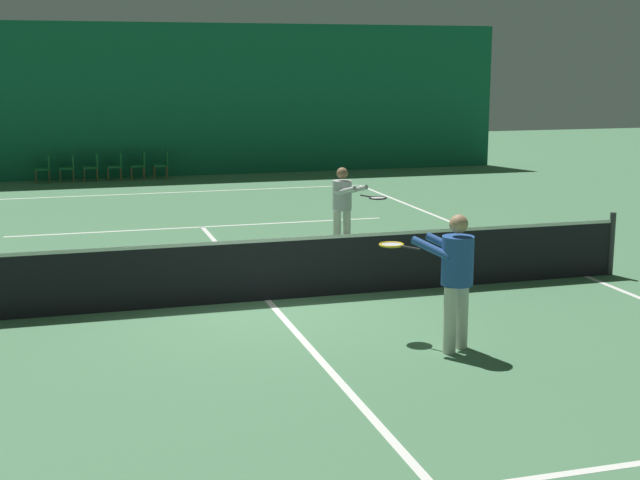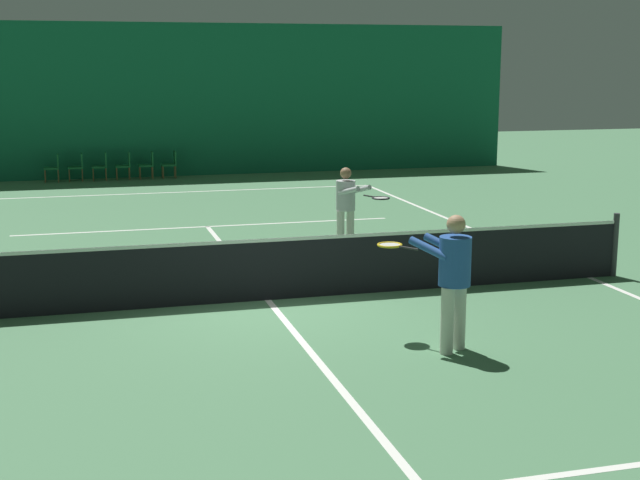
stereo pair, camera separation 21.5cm
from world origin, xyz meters
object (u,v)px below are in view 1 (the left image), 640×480
player_near (454,272)px  player_far (344,203)px  courtside_chair_0 (45,166)px  courtside_chair_4 (140,164)px  tennis_net (267,267)px  courtside_chair_3 (117,164)px  courtside_chair_1 (69,166)px  courtside_chair_2 (93,165)px  courtside_chair_5 (163,163)px

player_near → player_far: player_near is taller
courtside_chair_0 → courtside_chair_4: bearing=90.0°
tennis_net → courtside_chair_3: 15.15m
player_far → courtside_chair_1: 12.91m
courtside_chair_3 → courtside_chair_4: size_ratio=1.00×
player_near → courtside_chair_2: size_ratio=2.05×
tennis_net → courtside_chair_2: tennis_net is taller
player_near → courtside_chair_4: 18.20m
courtside_chair_2 → courtside_chair_4: size_ratio=1.00×
player_near → courtside_chair_1: (-4.38, 18.05, -0.52)m
courtside_chair_2 → courtside_chair_4: 1.40m
tennis_net → courtside_chair_3: (-1.28, 15.10, -0.03)m
courtside_chair_0 → courtside_chair_4: size_ratio=1.00×
tennis_net → courtside_chair_0: tennis_net is taller
tennis_net → courtside_chair_4: tennis_net is taller
courtside_chair_4 → courtside_chair_5: 0.70m
courtside_chair_4 → tennis_net: bearing=2.2°
courtside_chair_0 → courtside_chair_4: (2.81, 0.00, 0.00)m
courtside_chair_1 → courtside_chair_3: (1.40, 0.00, 0.00)m
player_far → courtside_chair_1: player_far is taller
player_near → player_far: size_ratio=1.08×
courtside_chair_3 → courtside_chair_4: same height
tennis_net → courtside_chair_0: (-3.38, 15.10, -0.03)m
player_far → courtside_chair_5: player_far is taller
courtside_chair_2 → courtside_chair_5: same height
player_far → courtside_chair_2: player_far is taller
courtside_chair_4 → player_far: bearing=13.2°
player_near → courtside_chair_0: size_ratio=2.05×
courtside_chair_2 → courtside_chair_5: bearing=90.0°
courtside_chair_1 → courtside_chair_3: 1.40m
courtside_chair_1 → courtside_chair_5: (2.81, 0.00, 0.00)m
courtside_chair_0 → player_near: bearing=15.7°
tennis_net → player_far: 3.88m
player_near → courtside_chair_1: size_ratio=2.05×
player_near → courtside_chair_1: player_near is taller
courtside_chair_0 → courtside_chair_2: bearing=90.0°
courtside_chair_1 → courtside_chair_2: same height
tennis_net → courtside_chair_4: (-0.58, 15.10, -0.03)m
courtside_chair_1 → courtside_chair_5: 2.81m
player_near → player_far: (0.52, 6.11, -0.07)m
courtside_chair_0 → courtside_chair_5: 3.51m
tennis_net → courtside_chair_2: size_ratio=14.29×
courtside_chair_0 → courtside_chair_3: size_ratio=1.00×
courtside_chair_3 → courtside_chair_2: bearing=-90.0°
player_near → courtside_chair_0: player_near is taller
courtside_chair_5 → courtside_chair_1: bearing=-90.0°
courtside_chair_2 → tennis_net: bearing=7.5°
courtside_chair_4 → courtside_chair_5: bearing=90.0°
tennis_net → courtside_chair_5: (0.13, 15.10, -0.03)m
courtside_chair_3 → player_near: bearing=9.3°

